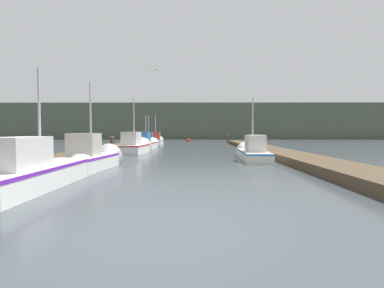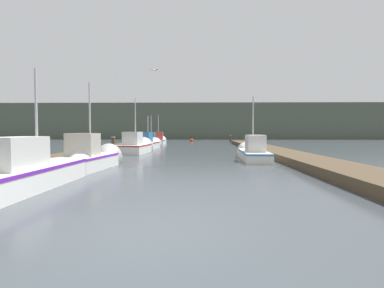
{
  "view_description": "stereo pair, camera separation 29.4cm",
  "coord_description": "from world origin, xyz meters",
  "px_view_note": "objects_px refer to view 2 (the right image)",
  "views": [
    {
      "loc": [
        0.57,
        -5.04,
        1.78
      ],
      "look_at": [
        0.47,
        12.56,
        0.98
      ],
      "focal_mm": 28.0,
      "sensor_mm": 36.0,
      "label": 1
    },
    {
      "loc": [
        0.86,
        -5.04,
        1.78
      ],
      "look_at": [
        0.47,
        12.56,
        0.98
      ],
      "focal_mm": 28.0,
      "sensor_mm": 36.0,
      "label": 2
    }
  ],
  "objects_px": {
    "fishing_boat_1": "(92,158)",
    "fishing_boat_3": "(136,146)",
    "fishing_boat_4": "(149,144)",
    "mooring_piling_1": "(146,140)",
    "fishing_boat_6": "(159,140)",
    "seagull_lead": "(154,70)",
    "fishing_boat_0": "(41,169)",
    "fishing_boat_5": "(151,142)",
    "channel_buoy": "(192,140)",
    "mooring_piling_2": "(113,146)",
    "mooring_piling_0": "(230,139)",
    "fishing_boat_2": "(252,152)"
  },
  "relations": [
    {
      "from": "fishing_boat_1",
      "to": "fishing_boat_3",
      "type": "relative_size",
      "value": 0.93
    },
    {
      "from": "mooring_piling_1",
      "to": "seagull_lead",
      "type": "height_order",
      "value": "seagull_lead"
    },
    {
      "from": "fishing_boat_2",
      "to": "fishing_boat_5",
      "type": "xyz_separation_m",
      "value": [
        -8.76,
        15.48,
        0.06
      ]
    },
    {
      "from": "fishing_boat_6",
      "to": "fishing_boat_1",
      "type": "bearing_deg",
      "value": -91.09
    },
    {
      "from": "fishing_boat_4",
      "to": "fishing_boat_6",
      "type": "height_order",
      "value": "fishing_boat_6"
    },
    {
      "from": "fishing_boat_4",
      "to": "fishing_boat_5",
      "type": "xyz_separation_m",
      "value": [
        -0.49,
        4.82,
        0.02
      ]
    },
    {
      "from": "fishing_boat_5",
      "to": "seagull_lead",
      "type": "relative_size",
      "value": 10.79
    },
    {
      "from": "mooring_piling_1",
      "to": "seagull_lead",
      "type": "bearing_deg",
      "value": -77.7
    },
    {
      "from": "fishing_boat_0",
      "to": "mooring_piling_0",
      "type": "relative_size",
      "value": 6.19
    },
    {
      "from": "fishing_boat_4",
      "to": "mooring_piling_2",
      "type": "bearing_deg",
      "value": -93.31
    },
    {
      "from": "fishing_boat_1",
      "to": "mooring_piling_0",
      "type": "bearing_deg",
      "value": 77.02
    },
    {
      "from": "fishing_boat_0",
      "to": "channel_buoy",
      "type": "height_order",
      "value": "fishing_boat_0"
    },
    {
      "from": "fishing_boat_1",
      "to": "mooring_piling_0",
      "type": "xyz_separation_m",
      "value": [
        9.73,
        29.95,
        0.03
      ]
    },
    {
      "from": "mooring_piling_1",
      "to": "fishing_boat_3",
      "type": "bearing_deg",
      "value": -83.52
    },
    {
      "from": "fishing_boat_4",
      "to": "mooring_piling_1",
      "type": "distance_m",
      "value": 6.27
    },
    {
      "from": "fishing_boat_5",
      "to": "channel_buoy",
      "type": "bearing_deg",
      "value": 67.58
    },
    {
      "from": "fishing_boat_0",
      "to": "fishing_boat_3",
      "type": "height_order",
      "value": "fishing_boat_3"
    },
    {
      "from": "fishing_boat_4",
      "to": "mooring_piling_2",
      "type": "height_order",
      "value": "fishing_boat_4"
    },
    {
      "from": "fishing_boat_2",
      "to": "mooring_piling_1",
      "type": "distance_m",
      "value": 19.35
    },
    {
      "from": "fishing_boat_2",
      "to": "mooring_piling_2",
      "type": "bearing_deg",
      "value": 166.26
    },
    {
      "from": "fishing_boat_6",
      "to": "mooring_piling_0",
      "type": "xyz_separation_m",
      "value": [
        9.89,
        5.11,
        0.03
      ]
    },
    {
      "from": "fishing_boat_1",
      "to": "channel_buoy",
      "type": "relative_size",
      "value": 4.07
    },
    {
      "from": "fishing_boat_3",
      "to": "fishing_boat_4",
      "type": "distance_m",
      "value": 5.68
    },
    {
      "from": "fishing_boat_5",
      "to": "fishing_boat_6",
      "type": "distance_m",
      "value": 4.68
    },
    {
      "from": "fishing_boat_0",
      "to": "fishing_boat_1",
      "type": "xyz_separation_m",
      "value": [
        0.06,
        4.41,
        -0.01
      ]
    },
    {
      "from": "fishing_boat_5",
      "to": "mooring_piling_0",
      "type": "distance_m",
      "value": 14.06
    },
    {
      "from": "fishing_boat_6",
      "to": "mooring_piling_1",
      "type": "relative_size",
      "value": 5.17
    },
    {
      "from": "mooring_piling_1",
      "to": "mooring_piling_2",
      "type": "relative_size",
      "value": 0.89
    },
    {
      "from": "mooring_piling_0",
      "to": "channel_buoy",
      "type": "relative_size",
      "value": 0.93
    },
    {
      "from": "fishing_boat_6",
      "to": "mooring_piling_0",
      "type": "relative_size",
      "value": 5.91
    },
    {
      "from": "fishing_boat_3",
      "to": "mooring_piling_2",
      "type": "xyz_separation_m",
      "value": [
        -1.23,
        -2.19,
        0.14
      ]
    },
    {
      "from": "fishing_boat_0",
      "to": "fishing_boat_2",
      "type": "bearing_deg",
      "value": 48.22
    },
    {
      "from": "fishing_boat_1",
      "to": "fishing_boat_3",
      "type": "height_order",
      "value": "fishing_boat_3"
    },
    {
      "from": "fishing_boat_4",
      "to": "mooring_piling_0",
      "type": "bearing_deg",
      "value": 62.36
    },
    {
      "from": "fishing_boat_5",
      "to": "mooring_piling_0",
      "type": "xyz_separation_m",
      "value": [
        10.1,
        9.78,
        0.02
      ]
    },
    {
      "from": "fishing_boat_2",
      "to": "mooring_piling_0",
      "type": "distance_m",
      "value": 25.3
    },
    {
      "from": "fishing_boat_1",
      "to": "mooring_piling_2",
      "type": "bearing_deg",
      "value": 103.58
    },
    {
      "from": "mooring_piling_2",
      "to": "seagull_lead",
      "type": "distance_m",
      "value": 6.2
    },
    {
      "from": "fishing_boat_1",
      "to": "fishing_boat_2",
      "type": "bearing_deg",
      "value": 34.21
    },
    {
      "from": "fishing_boat_1",
      "to": "fishing_boat_2",
      "type": "xyz_separation_m",
      "value": [
        8.39,
        4.69,
        -0.05
      ]
    },
    {
      "from": "fishing_boat_3",
      "to": "fishing_boat_1",
      "type": "bearing_deg",
      "value": -86.24
    },
    {
      "from": "seagull_lead",
      "to": "channel_buoy",
      "type": "bearing_deg",
      "value": -77.11
    },
    {
      "from": "fishing_boat_2",
      "to": "fishing_boat_5",
      "type": "relative_size",
      "value": 1.07
    },
    {
      "from": "mooring_piling_0",
      "to": "fishing_boat_0",
      "type": "bearing_deg",
      "value": -105.91
    },
    {
      "from": "fishing_boat_5",
      "to": "fishing_boat_6",
      "type": "relative_size",
      "value": 0.99
    },
    {
      "from": "fishing_boat_3",
      "to": "fishing_boat_6",
      "type": "distance_m",
      "value": 15.18
    },
    {
      "from": "mooring_piling_1",
      "to": "fishing_boat_1",
      "type": "bearing_deg",
      "value": -86.7
    },
    {
      "from": "fishing_boat_0",
      "to": "fishing_boat_2",
      "type": "height_order",
      "value": "fishing_boat_2"
    },
    {
      "from": "fishing_boat_3",
      "to": "fishing_boat_6",
      "type": "xyz_separation_m",
      "value": [
        -0.26,
        15.17,
        -0.03
      ]
    },
    {
      "from": "fishing_boat_3",
      "to": "seagull_lead",
      "type": "height_order",
      "value": "seagull_lead"
    }
  ]
}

